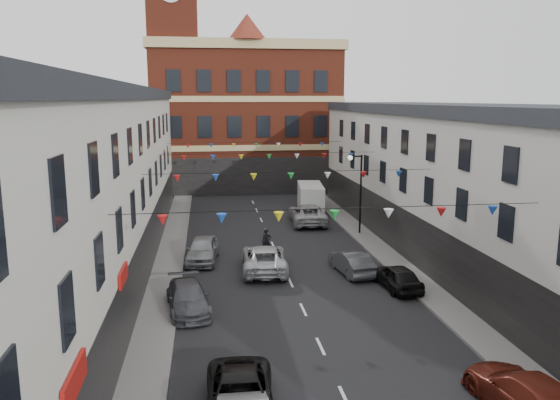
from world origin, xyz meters
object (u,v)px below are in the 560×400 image
car_left_d (188,298)px  white_van (310,198)px  car_right_c (528,395)px  pedestrian (267,242)px  moving_car (264,258)px  car_right_f (307,214)px  car_left_c (240,397)px  car_right_e (351,262)px  car_right_d (397,277)px  car_left_e (202,249)px  street_lamp (358,183)px

car_left_d → white_van: bearing=57.8°
car_right_c → pedestrian: size_ratio=2.93×
moving_car → pedestrian: bearing=-94.9°
car_right_f → car_left_c: bearing=78.1°
car_left_c → car_right_e: (7.36, 13.68, 0.01)m
car_right_e → pedestrian: pedestrian is taller
car_right_d → car_left_e: bearing=-37.3°
street_lamp → white_van: 9.79m
moving_car → white_van: bearing=-105.9°
street_lamp → car_left_c: 24.95m
car_left_e → car_right_e: (8.60, -3.59, -0.10)m
white_van → pedestrian: (-5.54, -13.68, -0.33)m
car_right_c → white_van: 33.08m
car_left_d → car_right_d: size_ratio=1.15×
car_right_c → car_right_e: car_right_c is taller
street_lamp → car_right_f: street_lamp is taller
car_right_d → white_van: white_van is taller
car_left_d → car_right_f: car_right_f is taller
moving_car → pedestrian: 3.31m
car_left_d → moving_car: moving_car is taller
car_left_d → car_right_e: size_ratio=1.11×
car_left_d → moving_car: bearing=45.4°
moving_car → street_lamp: bearing=-131.5°
car_right_d → car_right_e: car_right_e is taller
car_left_c → car_right_d: 14.11m
street_lamp → car_left_d: 18.31m
car_right_f → moving_car: (-4.81, -11.82, -0.04)m
car_right_f → white_van: white_van is taller
car_right_d → pedestrian: 9.60m
car_left_c → car_right_c: 9.19m
white_van → car_right_d: bearing=-81.8°
car_left_c → pedestrian: 18.37m
car_left_c → pedestrian: pedestrian is taller
moving_car → car_right_d: bearing=152.5°
car_left_c → white_van: bearing=77.8°
car_right_c → moving_car: moving_car is taller
car_right_d → car_right_c: bearing=84.9°
car_right_d → car_right_f: car_right_f is taller
car_right_f → white_van: bearing=-100.4°
car_right_f → car_right_d: bearing=100.0°
street_lamp → car_right_f: 5.94m
car_right_e → street_lamp: bearing=-114.6°
car_left_d → moving_car: 7.13m
car_left_d → pedestrian: bearing=54.2°
street_lamp → car_right_e: street_lamp is taller
car_left_e → car_right_e: 9.31m
car_right_d → pedestrian: pedestrian is taller
car_right_c → street_lamp: bearing=-100.0°
car_left_e → white_van: bearing=63.2°
car_left_d → car_left_e: size_ratio=1.00×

